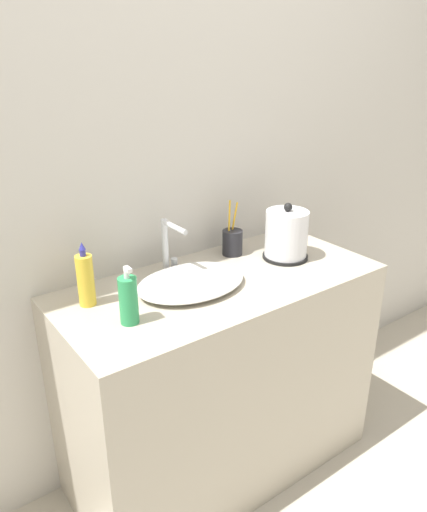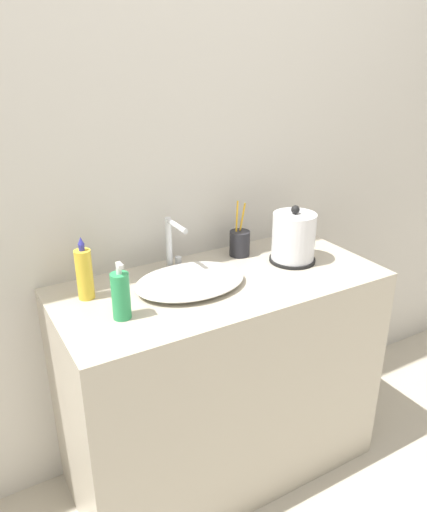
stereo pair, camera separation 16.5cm
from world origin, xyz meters
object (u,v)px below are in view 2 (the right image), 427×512
object	(u,v)px
faucet	(172,242)
lotion_bottle	(121,295)
shampoo_bottle	(84,273)
toothbrush_cup	(240,243)
electric_kettle	(293,239)

from	to	relation	value
faucet	lotion_bottle	size ratio (longest dim) A/B	1.09
lotion_bottle	shampoo_bottle	distance (m)	0.18
faucet	toothbrush_cup	bearing A→B (deg)	0.22
faucet	toothbrush_cup	size ratio (longest dim) A/B	0.92
electric_kettle	shampoo_bottle	bearing A→B (deg)	172.76
electric_kettle	shampoo_bottle	distance (m)	0.76
lotion_bottle	shampoo_bottle	xyz separation A→B (m)	(-0.05, 0.18, 0.01)
electric_kettle	toothbrush_cup	distance (m)	0.21
toothbrush_cup	shampoo_bottle	distance (m)	0.62
faucet	toothbrush_cup	world-z (taller)	toothbrush_cup
lotion_bottle	shampoo_bottle	size ratio (longest dim) A/B	0.86
toothbrush_cup	lotion_bottle	bearing A→B (deg)	-157.80
toothbrush_cup	shampoo_bottle	xyz separation A→B (m)	(-0.61, -0.05, 0.04)
lotion_bottle	faucet	bearing A→B (deg)	39.39
faucet	electric_kettle	xyz separation A→B (m)	(0.42, -0.15, -0.02)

